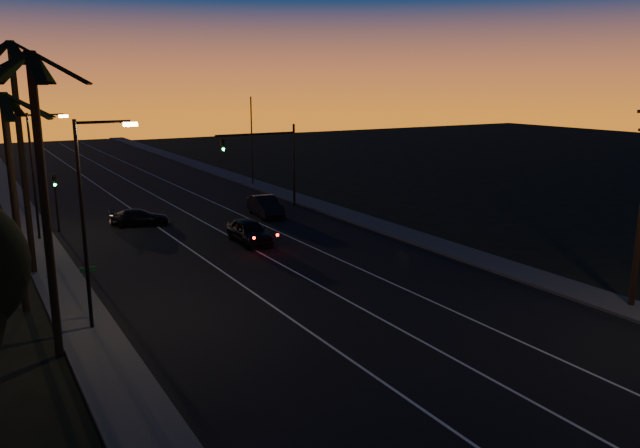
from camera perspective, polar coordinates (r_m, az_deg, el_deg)
road at (r=41.04m, az=-7.52°, el=-1.98°), size 20.00×170.00×0.01m
sidewalk_left at (r=38.30m, az=-23.17°, el=-3.90°), size 2.40×170.00×0.16m
sidewalk_right at (r=46.35m, az=5.33°, el=-0.11°), size 2.40×170.00×0.16m
lane_stripe_left at (r=40.02m, az=-11.48°, el=-2.50°), size 0.12×160.00×0.01m
lane_stripe_mid at (r=41.22m, az=-6.88°, el=-1.88°), size 0.12×160.00×0.01m
lane_stripe_right at (r=42.68m, az=-2.57°, el=-1.28°), size 0.12×160.00×0.01m
palm_near at (r=25.02m, az=-24.09°, el=3.99°), size 4.25×4.16×11.53m
palm_mid at (r=31.00m, az=-26.35°, el=3.75°), size 4.25×4.16×10.03m
palm_far at (r=36.88m, az=-25.75°, el=7.20°), size 4.25×4.16×12.53m
streetlight_left_near at (r=27.51m, az=-20.33°, el=1.32°), size 2.55×0.26×9.00m
streetlight_left_far at (r=45.20m, az=-24.43°, el=4.88°), size 2.55×0.26×8.50m
street_sign at (r=29.35m, az=-20.32°, el=-5.39°), size 0.70×0.06×2.60m
signal_mast at (r=52.03m, az=-4.71°, el=6.58°), size 7.10×0.41×7.00m
signal_post at (r=47.59m, az=-23.04°, el=2.71°), size 0.28×0.37×4.20m
far_pole_left at (r=62.08m, az=-26.43°, el=6.05°), size 0.14×0.14×9.00m
far_pole_right at (r=64.52m, az=-6.26°, el=7.51°), size 0.14×0.14×9.00m
lead_car at (r=41.46m, az=-6.49°, el=-0.66°), size 2.02×5.23×1.58m
right_car at (r=49.72m, az=-5.03°, el=1.64°), size 2.20×4.97×1.59m
cross_car at (r=48.11m, az=-16.18°, el=0.58°), size 4.57×2.94×1.23m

